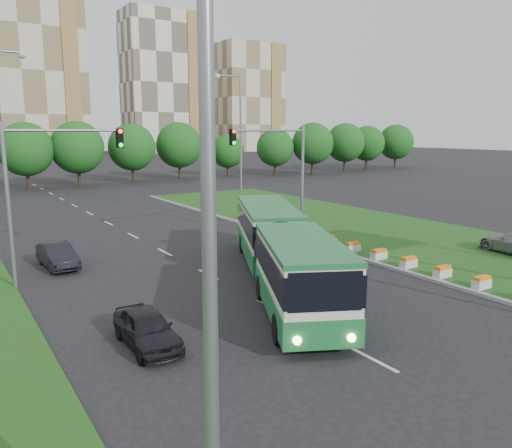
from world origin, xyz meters
TOP-DOWN VIEW (x-y plane):
  - ground at (0.00, 0.00)m, footprint 360.00×360.00m
  - grass_median at (13.00, 8.00)m, footprint 14.00×60.00m
  - median_kerb at (6.05, 8.00)m, footprint 0.30×60.00m
  - lane_markings at (-3.00, 20.00)m, footprint 0.20×100.00m
  - flower_planters at (6.70, -0.30)m, footprint 1.10×15.90m
  - traffic_mast_median at (4.78, 10.00)m, footprint 5.76×0.32m
  - traffic_mast_left at (-10.38, 9.00)m, footprint 5.76×0.32m
  - street_lamps at (-3.00, 10.00)m, footprint 36.00×60.00m
  - tree_line at (10.00, 55.00)m, footprint 120.00×8.00m
  - apartment_tower_ceast at (15.00, 150.00)m, footprint 25.00×15.00m
  - apartment_tower_east at (55.00, 150.00)m, footprint 27.00×15.00m
  - midrise_east at (90.00, 150.00)m, footprint 24.00×14.00m
  - articulated_bus at (-0.99, 2.85)m, footprint 2.77×17.80m
  - car_left_near at (-9.00, -0.84)m, footprint 1.65×3.95m
  - car_left_far at (-9.45, 11.91)m, footprint 1.68×4.25m
  - pedestrian at (-3.30, -4.41)m, footprint 0.64×0.77m
  - shopping_trolley at (-4.05, -4.12)m, footprint 0.39×0.41m

SIDE VIEW (x-z plane):
  - ground at x=0.00m, z-range 0.00..0.00m
  - lane_markings at x=-3.00m, z-range -0.01..0.01m
  - grass_median at x=13.00m, z-range 0.00..0.15m
  - median_kerb at x=6.05m, z-range 0.00..0.18m
  - shopping_trolley at x=-4.05m, z-range 0.00..0.67m
  - flower_planters at x=6.70m, z-range 0.15..0.75m
  - car_left_near at x=-9.00m, z-range 0.00..1.34m
  - car_left_far at x=-9.45m, z-range 0.00..1.38m
  - pedestrian at x=-3.30m, z-range 0.00..1.82m
  - articulated_bus at x=-0.99m, z-range 0.33..3.26m
  - tree_line at x=10.00m, z-range 0.00..9.00m
  - traffic_mast_median at x=4.78m, z-range 1.35..9.35m
  - traffic_mast_left at x=-10.38m, z-range 1.35..9.35m
  - street_lamps at x=-3.00m, z-range 0.00..12.00m
  - midrise_east at x=90.00m, z-range 0.00..40.00m
  - apartment_tower_east at x=55.00m, z-range 0.00..47.00m
  - apartment_tower_ceast at x=15.00m, z-range 0.00..50.00m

